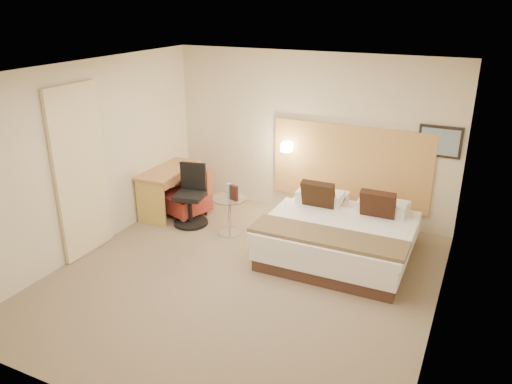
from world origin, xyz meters
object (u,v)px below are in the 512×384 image
at_px(bed, 340,235).
at_px(side_table, 230,214).
at_px(desk, 170,178).
at_px(desk_chair, 191,200).
at_px(lounge_chair, 186,196).

distance_m(bed, side_table, 1.76).
height_order(desk, desk_chair, desk_chair).
bearing_deg(desk, lounge_chair, 11.07).
bearing_deg(lounge_chair, bed, -6.37).
distance_m(bed, lounge_chair, 2.82).
height_order(lounge_chair, desk_chair, desk_chair).
xyz_separation_m(bed, side_table, (-1.76, -0.06, 0.01)).
height_order(bed, desk_chair, desk_chair).
xyz_separation_m(lounge_chair, desk_chair, (0.29, -0.31, 0.09)).
bearing_deg(bed, side_table, -177.96).
relative_size(desk, desk_chair, 1.30).
relative_size(lounge_chair, side_table, 1.36).
relative_size(bed, side_table, 3.06).
relative_size(bed, lounge_chair, 2.26).
bearing_deg(desk, bed, -4.79).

